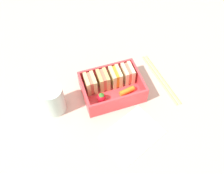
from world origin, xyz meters
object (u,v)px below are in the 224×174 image
(strawberry_far_left, at_px, (102,97))
(sandwich_center_left, at_px, (103,80))
(folded_napkin, at_px, (133,134))
(drinking_glass, at_px, (53,100))
(chopstick_pair, at_px, (161,79))
(sandwich_center_right, at_px, (128,74))
(sandwich_center, at_px, (116,77))
(sandwich_left, at_px, (90,83))
(carrot_stick_far_left, at_px, (127,91))

(strawberry_far_left, bearing_deg, sandwich_center_left, 67.57)
(folded_napkin, bearing_deg, drinking_glass, 140.74)
(strawberry_far_left, height_order, chopstick_pair, strawberry_far_left)
(sandwich_center_right, xyz_separation_m, folded_napkin, (-0.05, -0.17, -0.04))
(sandwich_center_left, bearing_deg, sandwich_center_right, 0.00)
(sandwich_center, bearing_deg, folded_napkin, -93.12)
(sandwich_center, height_order, chopstick_pair, sandwich_center)
(sandwich_left, xyz_separation_m, strawberry_far_left, (0.02, -0.05, -0.01))
(sandwich_center_left, xyz_separation_m, sandwich_center_right, (0.07, 0.00, 0.00))
(sandwich_left, relative_size, sandwich_center, 1.00)
(strawberry_far_left, relative_size, drinking_glass, 0.36)
(sandwich_center_right, distance_m, folded_napkin, 0.18)
(drinking_glass, bearing_deg, strawberry_far_left, -10.24)
(sandwich_center_right, relative_size, strawberry_far_left, 1.65)
(sandwich_left, bearing_deg, sandwich_center_left, 0.00)
(sandwich_center, height_order, drinking_glass, drinking_glass)
(drinking_glass, bearing_deg, sandwich_center_left, 9.34)
(sandwich_center_left, distance_m, folded_napkin, 0.17)
(sandwich_left, distance_m, strawberry_far_left, 0.05)
(sandwich_center, relative_size, sandwich_center_right, 1.00)
(strawberry_far_left, xyz_separation_m, carrot_stick_far_left, (0.07, 0.00, -0.01))
(strawberry_far_left, bearing_deg, sandwich_center_right, 26.60)
(carrot_stick_far_left, bearing_deg, sandwich_center, 112.47)
(sandwich_left, bearing_deg, sandwich_center_right, 0.00)
(sandwich_center_right, relative_size, carrot_stick_far_left, 1.13)
(chopstick_pair, bearing_deg, folded_napkin, -136.02)
(sandwich_left, bearing_deg, folded_napkin, -68.59)
(sandwich_center_right, xyz_separation_m, carrot_stick_far_left, (-0.02, -0.04, -0.02))
(sandwich_center_right, distance_m, chopstick_pair, 0.11)
(sandwich_left, distance_m, sandwich_center_left, 0.04)
(sandwich_left, relative_size, chopstick_pair, 0.25)
(carrot_stick_far_left, distance_m, folded_napkin, 0.12)
(sandwich_center_left, distance_m, carrot_stick_far_left, 0.07)
(folded_napkin, bearing_deg, sandwich_center_right, 74.47)
(sandwich_center_left, distance_m, sandwich_center, 0.04)
(sandwich_center, xyz_separation_m, strawberry_far_left, (-0.06, -0.05, -0.01))
(carrot_stick_far_left, xyz_separation_m, drinking_glass, (-0.20, 0.02, 0.02))
(folded_napkin, bearing_deg, sandwich_center_left, 99.58)
(sandwich_left, bearing_deg, drinking_glass, -167.56)
(folded_napkin, bearing_deg, sandwich_center, 86.88)
(sandwich_center, bearing_deg, sandwich_left, 180.00)
(sandwich_center_left, bearing_deg, chopstick_pair, -8.52)
(sandwich_center_left, bearing_deg, drinking_glass, -170.66)
(sandwich_center_left, distance_m, chopstick_pair, 0.18)
(sandwich_center_left, height_order, strawberry_far_left, sandwich_center_left)
(sandwich_left, distance_m, carrot_stick_far_left, 0.10)
(carrot_stick_far_left, height_order, chopstick_pair, carrot_stick_far_left)
(sandwich_center, bearing_deg, chopstick_pair, -10.79)
(sandwich_center_right, relative_size, chopstick_pair, 0.25)
(sandwich_center_right, xyz_separation_m, drinking_glass, (-0.22, -0.02, 0.01))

